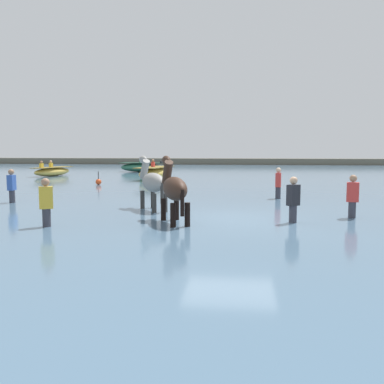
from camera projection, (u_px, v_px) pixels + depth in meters
The scene contains 14 objects.
ground_plane at pixel (230, 234), 11.56m from camera, with size 120.00×120.00×0.00m, color #666051.
water_surface at pixel (235, 191), 21.42m from camera, with size 90.00×90.00×0.43m, color slate.
horse_lead_dark_bay at pixel (174, 190), 10.82m from camera, with size 1.12×1.94×2.15m.
horse_trailing_grey at pixel (152, 184), 13.12m from camera, with size 1.35×1.81×2.12m.
boat_mid_channel at pixel (141, 167), 35.27m from camera, with size 3.90×2.00×1.26m.
boat_mid_outer at pixel (52, 171), 30.06m from camera, with size 1.89×3.73×1.11m.
boat_near_port at pixel (155, 173), 26.50m from camera, with size 2.00×4.24×1.28m.
person_wading_close at pixel (46, 209), 10.31m from camera, with size 0.38×0.33×1.63m.
person_onlooker_left at pixel (278, 187), 16.24m from camera, with size 0.24×0.35×1.63m.
person_spectator_far at pixel (352, 202), 11.64m from camera, with size 0.36×0.26×1.63m.
person_wading_mid at pixel (293, 206), 10.88m from camera, with size 0.37×0.36×1.63m.
person_onlooker_right at pixel (12, 191), 14.95m from camera, with size 0.23×0.34×1.63m.
channel_buoy at pixel (98, 182), 22.62m from camera, with size 0.31×0.31×0.71m.
far_shoreline at pixel (239, 163), 52.99m from camera, with size 80.00×2.40×1.19m, color #605B4C.
Camera 1 is at (0.30, -11.43, 2.32)m, focal length 39.39 mm.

